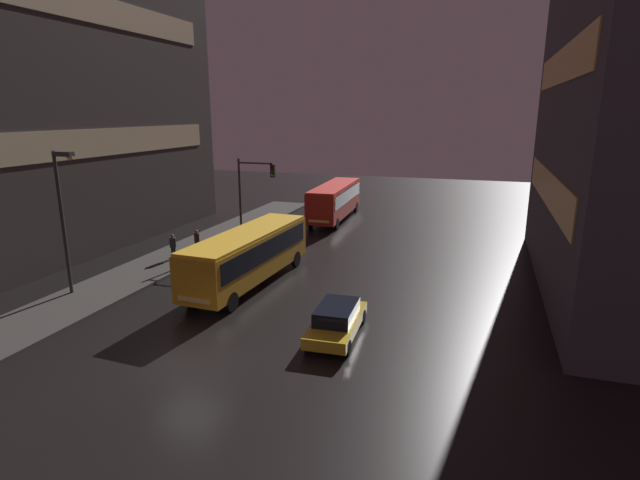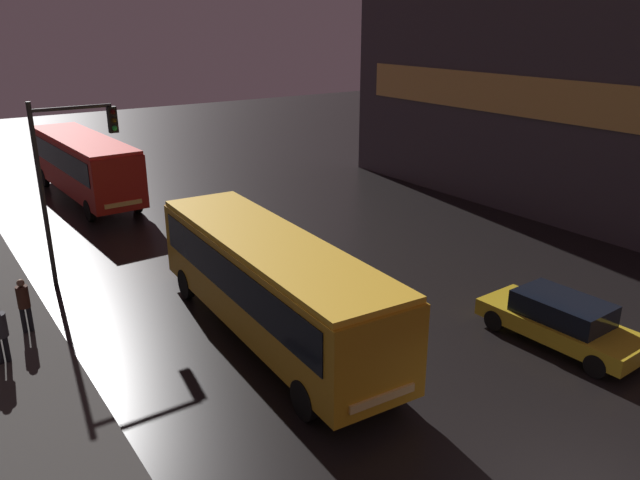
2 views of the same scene
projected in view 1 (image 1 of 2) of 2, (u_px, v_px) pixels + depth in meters
The scene contains 10 objects.
ground_plane at pixel (189, 364), 19.56m from camera, with size 120.00×120.00×0.00m, color black.
sidewalk_left at pixel (152, 267), 31.45m from camera, with size 4.00×48.00×0.15m.
building_left_tower at pixel (26, 81), 33.12m from camera, with size 10.07×30.43×23.14m.
bus_near at pixel (249, 252), 28.18m from camera, with size 3.08×10.87×3.07m.
bus_far at pixel (335, 198), 45.21m from camera, with size 2.91×10.78×3.21m.
car_taxi at pixel (337, 320), 21.84m from camera, with size 2.06×4.74×1.43m.
pedestrian_near at pixel (197, 240), 33.93m from camera, with size 0.48×0.48×1.67m.
pedestrian_mid at pixel (173, 244), 32.79m from camera, with size 0.52×0.52×1.65m.
traffic_light_main at pixel (251, 188), 35.68m from camera, with size 2.85×0.35×6.37m.
street_lamp_sidewalk at pixel (64, 201), 25.53m from camera, with size 1.25×0.36×7.54m.
Camera 1 is at (10.40, -15.25, 9.58)m, focal length 28.00 mm.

